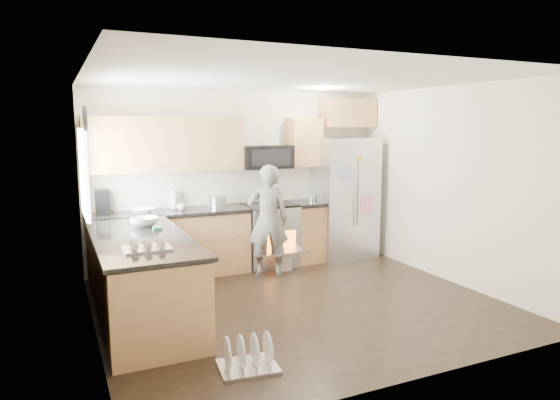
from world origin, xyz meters
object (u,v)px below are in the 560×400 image
refrigerator (344,198)px  stove_range (269,221)px  person (268,221)px  dish_rack (248,359)px

refrigerator → stove_range: bearing=-179.1°
refrigerator → person: bearing=-161.3°
dish_rack → stove_range: bearing=63.4°
refrigerator → dish_rack: 4.14m
refrigerator → dish_rack: refrigerator is taller
stove_range → person: bearing=-114.7°
refrigerator → person: refrigerator is taller
person → dish_rack: size_ratio=2.89×
stove_range → dish_rack: bearing=-116.6°
stove_range → refrigerator: 1.33m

